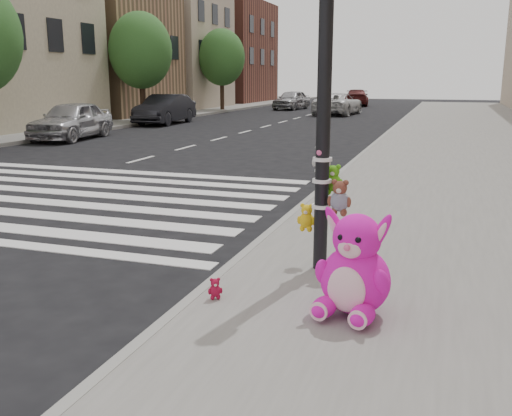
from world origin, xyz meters
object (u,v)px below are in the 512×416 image
at_px(red_teddy, 215,288).
at_px(pink_bunny, 354,272).
at_px(car_white_near, 338,104).
at_px(car_dark_far, 165,109).
at_px(signal_pole, 325,126).
at_px(car_silver_far, 71,120).

bearing_deg(red_teddy, pink_bunny, -27.51).
distance_m(pink_bunny, car_white_near, 31.77).
bearing_deg(car_white_near, red_teddy, 102.48).
distance_m(pink_bunny, red_teddy, 1.43).
xyz_separation_m(car_dark_far, car_white_near, (6.98, 10.01, -0.06)).
distance_m(signal_pole, red_teddy, 2.20).
bearing_deg(pink_bunny, red_teddy, -165.22).
bearing_deg(car_silver_far, red_teddy, -56.35).
relative_size(pink_bunny, car_dark_far, 0.23).
bearing_deg(signal_pole, pink_bunny, -65.25).
xyz_separation_m(signal_pole, red_teddy, (-0.82, -1.31, -1.56)).
relative_size(pink_bunny, car_white_near, 0.21).
bearing_deg(pink_bunny, car_dark_far, 133.48).
distance_m(red_teddy, car_white_near, 31.61).
relative_size(red_teddy, car_dark_far, 0.05).
height_order(signal_pole, car_white_near, signal_pole).
xyz_separation_m(signal_pole, car_silver_far, (-12.42, 12.25, -1.09)).
distance_m(pink_bunny, car_silver_far, 18.73).
bearing_deg(red_teddy, car_white_near, 68.08).
relative_size(red_teddy, car_white_near, 0.05).
xyz_separation_m(pink_bunny, red_teddy, (-1.39, -0.07, -0.31)).
bearing_deg(car_silver_far, car_white_near, 61.60).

